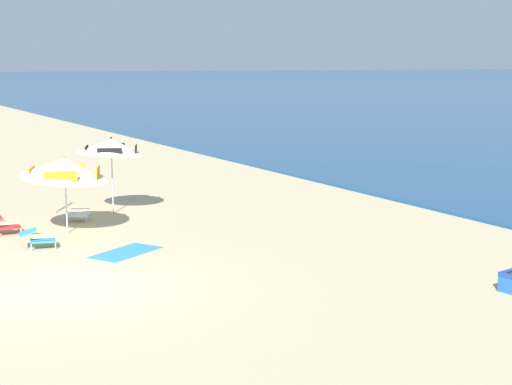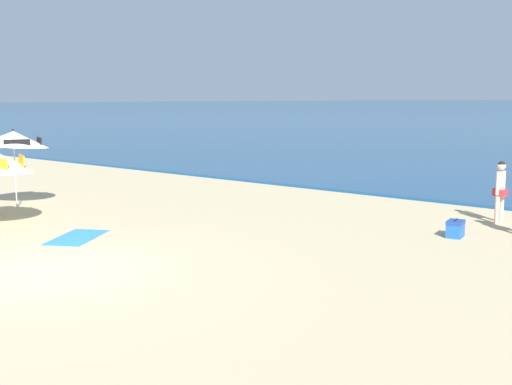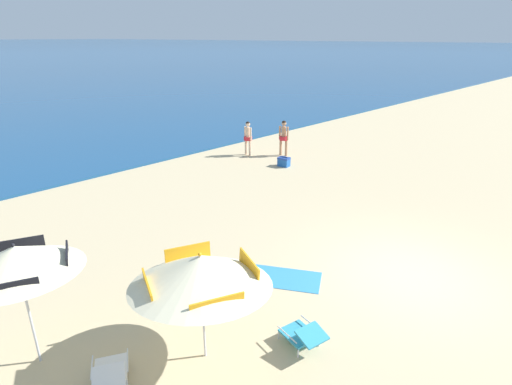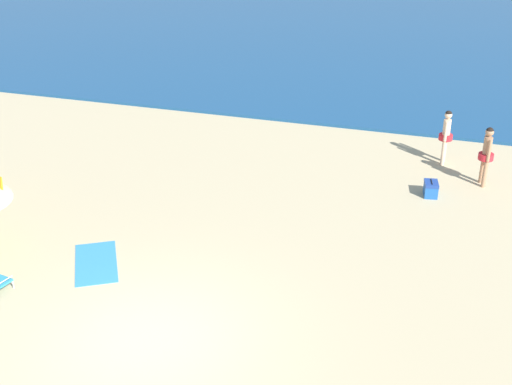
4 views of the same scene
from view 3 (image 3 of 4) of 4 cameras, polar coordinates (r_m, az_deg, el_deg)
name	(u,v)px [view 3 (image 3 of 4)]	position (r m, az deg, el deg)	size (l,w,h in m)	color
ground_plane	(411,275)	(10.61, 20.92, -10.80)	(800.00, 800.00, 0.00)	tan
beach_umbrella_striped_main	(201,271)	(6.84, -7.76, -10.79)	(3.40, 3.39, 2.17)	silver
beach_umbrella_striped_second	(16,260)	(7.54, -30.58, -8.11)	(2.47, 2.49, 2.35)	silver
lounge_chair_beside_umbrella	(110,372)	(7.57, -19.79, -22.61)	(0.89, 1.03, 0.52)	white
lounge_chair_facing_sea	(303,334)	(7.89, 6.64, -19.13)	(0.69, 0.95, 0.50)	teal
person_standing_near_shore	(248,136)	(19.43, -1.15, 7.94)	(0.40, 0.48, 1.62)	beige
person_standing_beside	(284,136)	(19.40, 3.90, 7.97)	(0.41, 0.49, 1.68)	tan
cooler_box	(284,162)	(17.92, 3.93, 4.32)	(0.43, 0.55, 0.43)	#1E56A8
beach_towel	(282,278)	(9.85, 3.68, -11.87)	(0.90, 1.80, 0.01)	#3384BC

